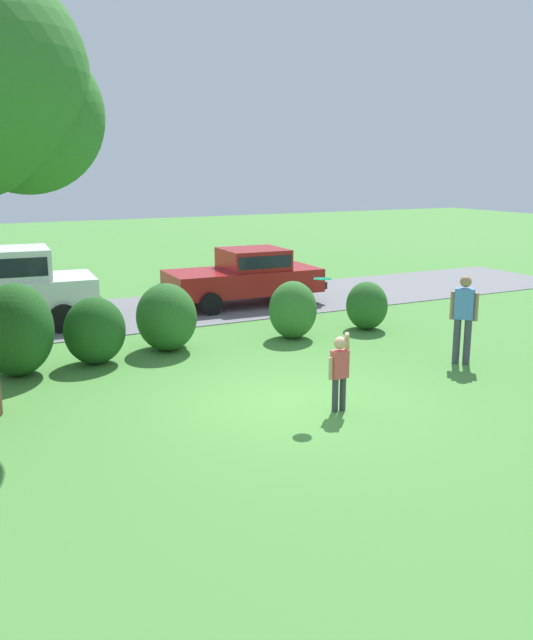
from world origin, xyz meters
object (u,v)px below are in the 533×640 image
parked_sedan (246,275)px  frisbee (322,279)px  child_thrower (340,367)px  adult_onlooker (464,315)px

parked_sedan → frisbee: size_ratio=15.53×
child_thrower → adult_onlooker: (3.59, 1.12, 0.27)m
child_thrower → frisbee: 1.42m
parked_sedan → adult_onlooker: bearing=-80.4°
parked_sedan → frisbee: bearing=-107.2°
child_thrower → adult_onlooker: size_ratio=0.74×
child_thrower → frisbee: size_ratio=4.47×
parked_sedan → child_thrower: size_ratio=3.48×
parked_sedan → child_thrower: parked_sedan is taller
parked_sedan → adult_onlooker: size_ratio=2.57×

